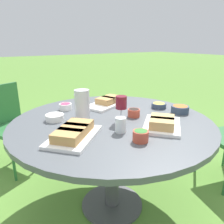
# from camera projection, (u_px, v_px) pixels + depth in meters

# --- Properties ---
(ground_plane) EXTENTS (40.00, 40.00, 0.00)m
(ground_plane) POSITION_uv_depth(u_px,v_px,m) (112.00, 204.00, 1.85)
(ground_plane) COLOR #5B8C38
(dining_table) EXTENTS (1.47, 1.47, 0.77)m
(dining_table) POSITION_uv_depth(u_px,v_px,m) (112.00, 131.00, 1.64)
(dining_table) COLOR #4C4C51
(dining_table) RESTS_ON ground_plane
(chair_near_right) EXTENTS (0.58, 0.57, 0.89)m
(chair_near_right) POSITION_uv_depth(u_px,v_px,m) (9.00, 120.00, 2.29)
(chair_near_right) COLOR #2D6B38
(chair_near_right) RESTS_ON ground_plane
(water_pitcher) EXTENTS (0.11, 0.11, 0.23)m
(water_pitcher) POSITION_uv_depth(u_px,v_px,m) (82.00, 105.00, 1.57)
(water_pitcher) COLOR silver
(water_pitcher) RESTS_ON dining_table
(wine_glass) EXTENTS (0.08, 0.08, 0.19)m
(wine_glass) POSITION_uv_depth(u_px,v_px,m) (121.00, 103.00, 1.53)
(wine_glass) COLOR silver
(wine_glass) RESTS_ON dining_table
(platter_bread_main) EXTENTS (0.44, 0.35, 0.07)m
(platter_bread_main) POSITION_uv_depth(u_px,v_px,m) (107.00, 102.00, 1.97)
(platter_bread_main) COLOR white
(platter_bread_main) RESTS_ON dining_table
(platter_charcuterie) EXTENTS (0.42, 0.41, 0.08)m
(platter_charcuterie) POSITION_uv_depth(u_px,v_px,m) (162.00, 123.00, 1.45)
(platter_charcuterie) COLOR white
(platter_charcuterie) RESTS_ON dining_table
(platter_sandwich_side) EXTENTS (0.43, 0.43, 0.07)m
(platter_sandwich_side) POSITION_uv_depth(u_px,v_px,m) (74.00, 133.00, 1.30)
(platter_sandwich_side) COLOR white
(platter_sandwich_side) RESTS_ON dining_table
(bowl_fries) EXTENTS (0.13, 0.13, 0.04)m
(bowl_fries) POSITION_uv_depth(u_px,v_px,m) (159.00, 105.00, 1.89)
(bowl_fries) COLOR #334256
(bowl_fries) RESTS_ON dining_table
(bowl_salad) EXTENTS (0.09, 0.09, 0.07)m
(bowl_salad) POSITION_uv_depth(u_px,v_px,m) (141.00, 135.00, 1.26)
(bowl_salad) COLOR #B74733
(bowl_salad) RESTS_ON dining_table
(bowl_olives) EXTENTS (0.09, 0.09, 0.06)m
(bowl_olives) POSITION_uv_depth(u_px,v_px,m) (134.00, 112.00, 1.67)
(bowl_olives) COLOR #B74733
(bowl_olives) RESTS_ON dining_table
(bowl_dip_red) EXTENTS (0.10, 0.10, 0.05)m
(bowl_dip_red) POSITION_uv_depth(u_px,v_px,m) (66.00, 106.00, 1.84)
(bowl_dip_red) COLOR white
(bowl_dip_red) RESTS_ON dining_table
(bowl_dip_cream) EXTENTS (0.13, 0.13, 0.05)m
(bowl_dip_cream) POSITION_uv_depth(u_px,v_px,m) (55.00, 117.00, 1.59)
(bowl_dip_cream) COLOR white
(bowl_dip_cream) RESTS_ON dining_table
(bowl_roasted_veg) EXTENTS (0.14, 0.14, 0.06)m
(bowl_roasted_veg) POSITION_uv_depth(u_px,v_px,m) (180.00, 109.00, 1.76)
(bowl_roasted_veg) COLOR #334256
(bowl_roasted_veg) RESTS_ON dining_table
(cup_water_near) EXTENTS (0.07, 0.07, 0.10)m
(cup_water_near) POSITION_uv_depth(u_px,v_px,m) (121.00, 125.00, 1.38)
(cup_water_near) COLOR silver
(cup_water_near) RESTS_ON dining_table
(handbag) EXTENTS (0.30, 0.14, 0.37)m
(handbag) POSITION_uv_depth(u_px,v_px,m) (165.00, 137.00, 2.84)
(handbag) COLOR maroon
(handbag) RESTS_ON ground_plane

